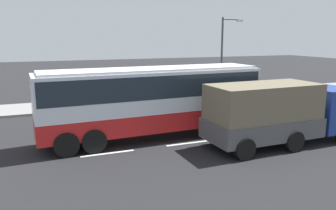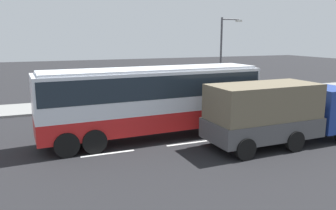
% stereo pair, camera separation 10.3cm
% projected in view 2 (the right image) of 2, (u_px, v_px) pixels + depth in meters
% --- Properties ---
extents(ground_plane, '(120.00, 120.00, 0.00)m').
position_uv_depth(ground_plane, '(182.00, 132.00, 18.34)').
color(ground_plane, black).
extents(sidewalk_curb, '(80.00, 4.00, 0.15)m').
position_uv_depth(sidewalk_curb, '(134.00, 101.00, 26.69)').
color(sidewalk_curb, gray).
rests_on(sidewalk_curb, ground_plane).
extents(lane_centreline, '(26.26, 0.16, 0.01)m').
position_uv_depth(lane_centreline, '(96.00, 155.00, 14.83)').
color(lane_centreline, white).
rests_on(lane_centreline, ground_plane).
extents(coach_bus, '(11.46, 3.01, 3.59)m').
position_uv_depth(coach_bus, '(153.00, 95.00, 17.00)').
color(coach_bus, red).
rests_on(coach_bus, ground_plane).
extents(cargo_truck, '(7.65, 2.83, 2.99)m').
position_uv_depth(cargo_truck, '(279.00, 111.00, 16.10)').
color(cargo_truck, navy).
rests_on(cargo_truck, ground_plane).
extents(pedestrian_near_curb, '(0.32, 0.32, 1.54)m').
position_uv_depth(pedestrian_near_curb, '(126.00, 91.00, 25.96)').
color(pedestrian_near_curb, black).
rests_on(pedestrian_near_curb, sidewalk_curb).
extents(street_lamp, '(1.90, 0.24, 6.47)m').
position_uv_depth(street_lamp, '(223.00, 52.00, 27.36)').
color(street_lamp, '#47474C').
rests_on(street_lamp, sidewalk_curb).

